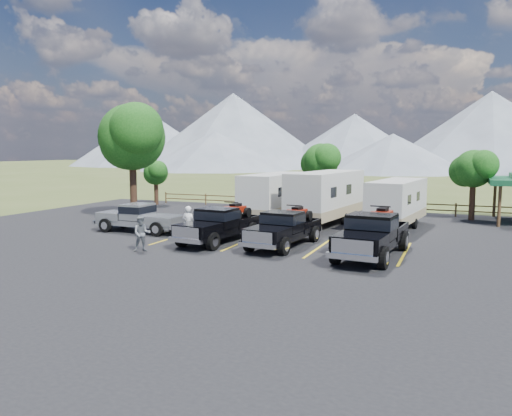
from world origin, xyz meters
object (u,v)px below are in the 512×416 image
at_px(tree_big_nw, 132,137).
at_px(pickup_silver, 140,217).
at_px(rig_left, 220,224).
at_px(trailer_right, 397,203).
at_px(rig_right, 373,233).
at_px(rig_center, 285,227).
at_px(person_a, 189,224).
at_px(trailer_left, 275,196).
at_px(person_b, 142,234).
at_px(trailer_center, 326,197).

bearing_deg(tree_big_nw, pickup_silver, -50.58).
relative_size(tree_big_nw, rig_left, 1.29).
bearing_deg(trailer_right, rig_right, -82.97).
xyz_separation_m(rig_center, person_a, (-4.84, -0.96, 0.01)).
xyz_separation_m(trailer_left, trailer_right, (7.99, -0.49, -0.11)).
xyz_separation_m(person_a, person_b, (-0.90, -2.77, -0.11)).
bearing_deg(rig_right, trailer_center, 121.57).
xyz_separation_m(rig_left, pickup_silver, (-5.62, 1.00, -0.10)).
bearing_deg(person_b, rig_right, -18.19).
height_order(rig_right, person_a, rig_right).
height_order(rig_right, pickup_silver, rig_right).
height_order(rig_left, person_a, rig_left).
relative_size(rig_right, person_a, 3.48).
height_order(trailer_left, person_b, trailer_left).
relative_size(tree_big_nw, pickup_silver, 1.43).
distance_m(tree_big_nw, person_b, 12.54).
height_order(rig_right, person_b, rig_right).
height_order(rig_left, trailer_center, trailer_center).
distance_m(trailer_right, pickup_silver, 15.26).
relative_size(rig_left, rig_center, 1.02).
relative_size(tree_big_nw, rig_center, 1.32).
bearing_deg(rig_right, rig_center, 175.35).
height_order(rig_center, person_a, rig_center).
height_order(trailer_center, pickup_silver, trailer_center).
relative_size(rig_right, person_b, 3.92).
height_order(rig_right, trailer_left, trailer_left).
height_order(tree_big_nw, trailer_left, tree_big_nw).
bearing_deg(rig_left, trailer_right, 51.83).
xyz_separation_m(trailer_left, person_a, (-1.27, -9.35, -0.69)).
xyz_separation_m(rig_left, trailer_left, (-0.10, 8.56, 0.69)).
bearing_deg(rig_right, trailer_left, 136.03).
relative_size(rig_right, trailer_left, 0.73).
xyz_separation_m(trailer_left, trailer_center, (3.59, -0.39, 0.11)).
height_order(rig_center, person_b, rig_center).
height_order(rig_center, rig_right, rig_right).
bearing_deg(person_b, rig_left, 22.84).
height_order(trailer_right, pickup_silver, trailer_right).
distance_m(tree_big_nw, rig_center, 14.73).
relative_size(trailer_left, trailer_right, 1.07).
bearing_deg(rig_center, trailer_right, 66.47).
height_order(tree_big_nw, person_a, tree_big_nw).
bearing_deg(rig_left, rig_center, 8.92).
bearing_deg(rig_left, trailer_center, 73.07).
relative_size(rig_right, pickup_silver, 1.20).
bearing_deg(trailer_center, trailer_right, 6.05).
relative_size(rig_center, rig_right, 0.90).
bearing_deg(rig_left, person_a, -143.86).
distance_m(tree_big_nw, pickup_silver, 7.60).
bearing_deg(person_a, pickup_silver, -22.54).
distance_m(tree_big_nw, rig_right, 18.90).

